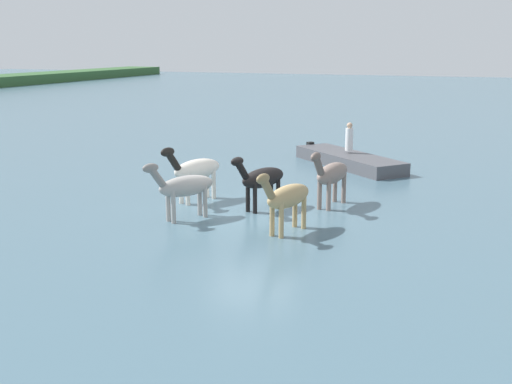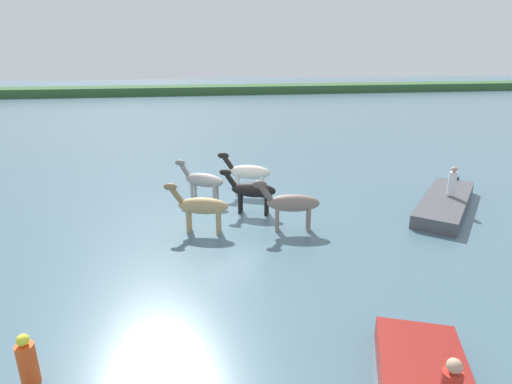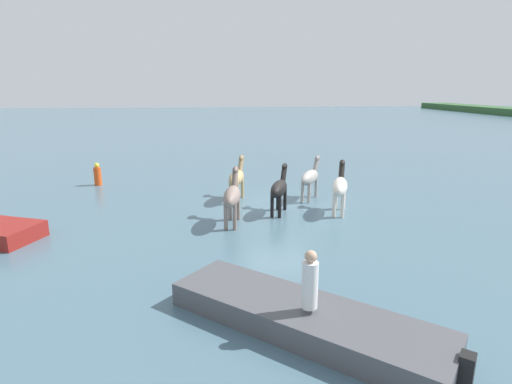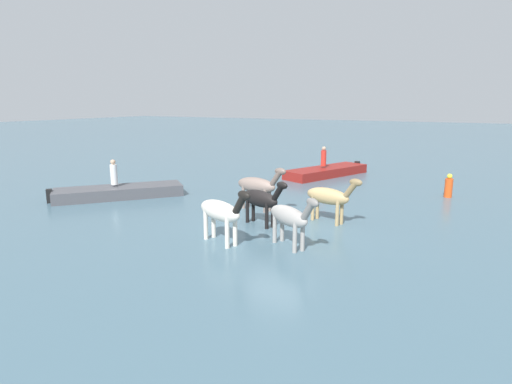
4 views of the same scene
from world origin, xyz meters
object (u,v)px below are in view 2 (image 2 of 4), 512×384
Objects in this scene: horse_chestnut_trailing at (251,190)px; horse_dun_straggler at (201,206)px; horse_pinto_flank at (291,203)px; person_helmsman_aft at (452,181)px; buoy_channel_marker at (27,362)px; horse_rear_stallion at (202,180)px; boat_dinghy_port at (445,204)px; horse_dark_mare at (248,172)px.

horse_chestnut_trailing is 0.97× the size of horse_dun_straggler.
horse_pinto_flank is 2.08× the size of person_helmsman_aft.
horse_chestnut_trailing reaches higher than buoy_channel_marker.
person_helmsman_aft is (10.37, 0.68, 0.17)m from horse_dun_straggler.
horse_rear_stallion is at bearing -39.83° from horse_pinto_flank.
horse_rear_stallion is 0.40× the size of boat_dinghy_port.
boat_dinghy_port is (6.93, 1.03, -0.86)m from horse_pinto_flank.
horse_dun_straggler is 10.21m from boat_dinghy_port.
horse_pinto_flank is 9.43m from buoy_channel_marker.
horse_pinto_flank is 1.05× the size of horse_dun_straggler.
horse_chestnut_trailing is at bearing 105.60° from horse_dark_mare.
horse_dark_mare reaches higher than boat_dinghy_port.
horse_dun_straggler is 2.06× the size of buoy_channel_marker.
horse_dark_mare is 2.05× the size of person_helmsman_aft.
horse_pinto_flank reaches higher than buoy_channel_marker.
horse_dark_mare is 12.23m from buoy_channel_marker.
horse_dark_mare reaches higher than person_helmsman_aft.
horse_rear_stallion is 4.70m from horse_pinto_flank.
horse_dark_mare is at bearing -104.78° from horse_dun_straggler.
horse_dun_straggler is at bearing 3.26° from horse_pinto_flank.
buoy_channel_marker is (-3.68, -6.78, -0.49)m from horse_dun_straggler.
buoy_channel_marker is (-14.05, -7.46, -0.66)m from person_helmsman_aft.
horse_pinto_flank is 2.22m from horse_chestnut_trailing.
horse_dun_straggler reaches higher than horse_rear_stallion.
boat_dinghy_port is (8.08, -0.87, -0.80)m from horse_chestnut_trailing.
buoy_channel_marker is at bearing -20.64° from boat_dinghy_port.
horse_rear_stallion is 0.95× the size of horse_chestnut_trailing.
horse_rear_stallion and horse_chestnut_trailing have the same top height.
horse_dark_mare is at bearing -67.48° from horse_pinto_flank.
horse_pinto_flank is at bearing 142.14° from horse_chestnut_trailing.
horse_pinto_flank is at bearing -171.11° from horse_dun_straggler.
boat_dinghy_port is at bearing 178.30° from horse_dark_mare.
buoy_channel_marker is at bearing 81.38° from horse_dark_mare.
horse_dun_straggler is 10.39m from person_helmsman_aft.
horse_dark_mare reaches higher than horse_rear_stallion.
horse_pinto_flank reaches higher than boat_dinghy_port.
horse_dark_mare reaches higher than horse_dun_straggler.
horse_rear_stallion is 10.73m from buoy_channel_marker.
horse_dun_straggler is 1.97× the size of person_helmsman_aft.
buoy_channel_marker is at bearing 52.96° from horse_pinto_flank.
horse_rear_stallion is 10.31m from boat_dinghy_port.
person_helmsman_aft is (8.28, -0.83, 0.18)m from horse_chestnut_trailing.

